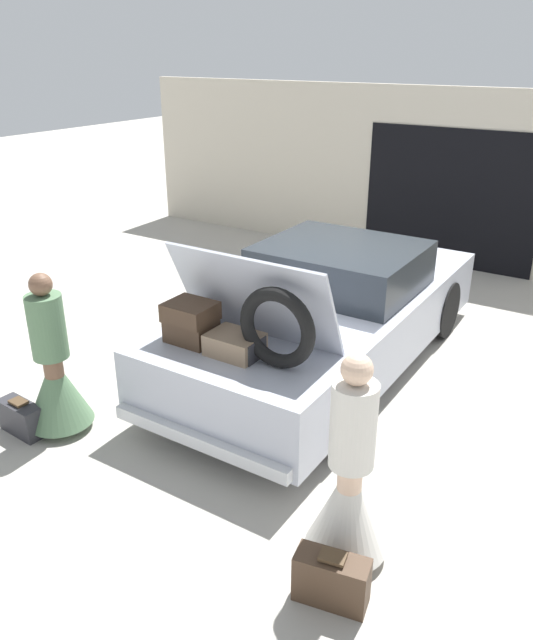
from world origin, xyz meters
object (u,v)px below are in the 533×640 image
(person_right, at_px, (349,489))
(suitcase_beside_right_person, at_px, (331,579))
(person_left, at_px, (55,376))
(car, at_px, (327,313))
(suitcase_beside_left_person, at_px, (21,418))

(person_right, relative_size, suitcase_beside_right_person, 3.11)
(person_left, bearing_deg, suitcase_beside_right_person, 72.20)
(car, relative_size, suitcase_beside_left_person, 9.58)
(car, distance_m, person_left, 2.96)
(person_right, height_order, suitcase_beside_right_person, person_right)
(person_left, distance_m, suitcase_beside_right_person, 3.16)
(person_right, height_order, suitcase_beside_left_person, person_right)
(person_left, height_order, person_right, person_right)
(car, distance_m, suitcase_beside_right_person, 3.42)
(person_left, relative_size, suitcase_beside_left_person, 3.17)
(car, distance_m, suitcase_beside_left_person, 3.34)
(car, relative_size, suitcase_beside_right_person, 9.15)
(car, bearing_deg, person_right, -59.56)
(person_right, distance_m, suitcase_beside_right_person, 0.59)
(suitcase_beside_left_person, xyz_separation_m, suitcase_beside_right_person, (3.35, -0.17, 0.02))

